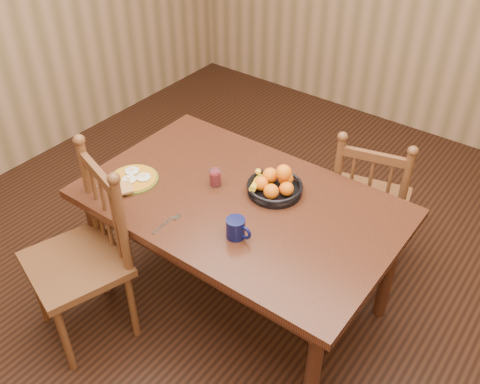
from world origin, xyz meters
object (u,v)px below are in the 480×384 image
Objects in this scene: dining_table at (240,213)px; chair_far at (369,203)px; breakfast_plate at (133,179)px; chair_near at (83,257)px; coffee_mug at (236,228)px; fruit_bowl at (275,185)px.

dining_table is 0.85m from chair_far.
chair_near is at bearing -87.91° from breakfast_plate.
coffee_mug is (-0.26, -0.94, 0.33)m from chair_far.
breakfast_plate is at bearing 178.33° from coffee_mug.
chair_far is at bearing 72.11° from chair_near.
chair_near reaches higher than chair_far.
dining_table is 0.31m from coffee_mug.
chair_far is at bearing 60.13° from dining_table.
coffee_mug is (0.69, 0.38, 0.29)m from chair_near.
chair_near is at bearing -131.11° from dining_table.
chair_near is 0.84m from coffee_mug.
breakfast_plate is at bearing -150.74° from fruit_bowl.
chair_far is 0.71m from fruit_bowl.
dining_table is at bearing 20.88° from breakfast_plate.
dining_table is 12.01× the size of coffee_mug.
fruit_bowl is at bearing 67.85° from chair_near.
chair_near is at bearing 40.07° from chair_far.
breakfast_plate is at bearing 109.67° from chair_near.
dining_table is at bearing 66.46° from chair_near.
fruit_bowl is (-0.30, -0.56, 0.33)m from chair_far.
breakfast_plate is 0.75m from fruit_bowl.
coffee_mug is (0.15, -0.23, 0.14)m from dining_table.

